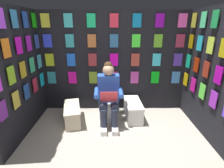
# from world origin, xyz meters

# --- Properties ---
(ground_plane) EXTENTS (30.00, 30.00, 0.00)m
(ground_plane) POSITION_xyz_m (0.00, 0.00, 0.00)
(ground_plane) COLOR #B2A899
(display_wall_back) EXTENTS (3.16, 0.14, 2.11)m
(display_wall_back) POSITION_xyz_m (0.00, -1.77, 1.06)
(display_wall_back) COLOR black
(display_wall_back) RESTS_ON ground
(display_wall_left) EXTENTS (0.14, 1.72, 2.11)m
(display_wall_left) POSITION_xyz_m (-1.58, -0.86, 1.06)
(display_wall_left) COLOR black
(display_wall_left) RESTS_ON ground
(display_wall_right) EXTENTS (0.14, 1.72, 2.11)m
(display_wall_right) POSITION_xyz_m (1.58, -0.86, 1.06)
(display_wall_right) COLOR black
(display_wall_right) RESTS_ON ground
(toilet) EXTENTS (0.41, 0.56, 0.77)m
(toilet) POSITION_xyz_m (0.11, -1.31, 0.33)
(toilet) COLOR white
(toilet) RESTS_ON ground
(person_reading) EXTENTS (0.54, 0.69, 1.19)m
(person_reading) POSITION_xyz_m (0.11, -1.09, 0.60)
(person_reading) COLOR blue
(person_reading) RESTS_ON ground
(comic_longbox_near) EXTENTS (0.35, 0.73, 0.35)m
(comic_longbox_near) POSITION_xyz_m (-0.39, -1.29, 0.18)
(comic_longbox_near) COLOR white
(comic_longbox_near) RESTS_ON ground
(comic_longbox_far) EXTENTS (0.45, 0.78, 0.34)m
(comic_longbox_far) POSITION_xyz_m (0.82, -1.13, 0.17)
(comic_longbox_far) COLOR beige
(comic_longbox_far) RESTS_ON ground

